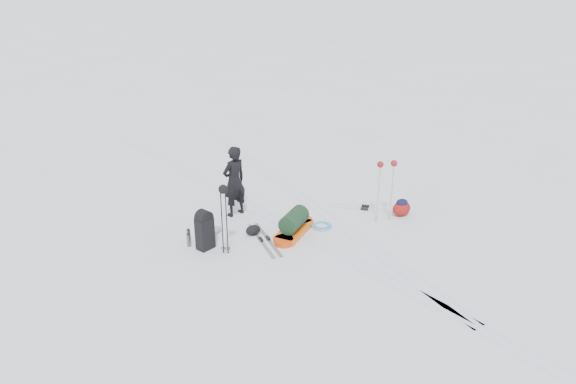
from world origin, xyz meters
The scene contains 14 objects.
ground centered at (0.00, 0.00, 0.00)m, with size 200.00×200.00×0.00m, color white.
snow_hill_backdrop centered at (62.69, 84.02, -69.02)m, with size 359.50×192.00×162.45m.
ski_tracks centered at (0.61, 0.88, 0.00)m, with size 3.38×17.97×0.01m.
skier centered at (-0.62, 1.34, 0.87)m, with size 0.63×0.41×1.73m, color black.
pulk_sled centered at (-0.09, -0.31, 0.22)m, with size 1.50×1.08×0.57m.
expedition_rucksack centered at (-1.96, 0.33, 0.41)m, with size 0.85×0.75×0.90m.
ski_poles_black centered at (-1.77, -0.16, 1.28)m, with size 0.20×0.19×1.56m.
ski_poles_silver centered at (2.01, -1.03, 1.26)m, with size 0.46×0.28×1.51m.
touring_skis_grey centered at (-0.80, -0.17, 0.01)m, with size 0.67×1.68×0.06m.
touring_skis_white centered at (2.11, -0.30, 0.01)m, with size 1.35×1.61×0.07m.
rope_coil centered at (0.64, -0.41, 0.03)m, with size 0.52×0.52×0.06m.
small_daypack centered at (2.58, -1.06, 0.20)m, with size 0.56×0.47×0.42m.
thermos_pair centered at (-2.21, 0.68, 0.15)m, with size 0.21×0.31×0.32m.
stuff_sack centered at (-0.85, 0.21, 0.11)m, with size 0.40×0.33×0.22m.
Camera 1 is at (-6.85, -9.28, 5.88)m, focal length 35.00 mm.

